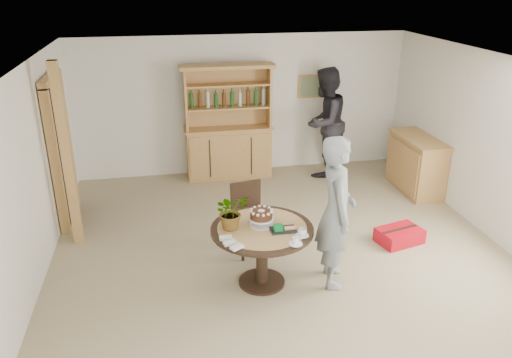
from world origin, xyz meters
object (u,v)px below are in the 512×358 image
object	(u,v)px
dining_chair	(249,213)
teen_boy	(336,212)
hutch	(228,140)
sideboard	(416,164)
red_suitcase	(399,236)
dining_table	(262,239)
adult_person	(324,123)

from	to	relation	value
dining_chair	teen_boy	world-z (taller)	teen_boy
hutch	sideboard	bearing A→B (deg)	-22.21
dining_chair	red_suitcase	xyz separation A→B (m)	(2.09, -0.22, -0.43)
dining_table	teen_boy	size ratio (longest dim) A/B	0.65
hutch	red_suitcase	xyz separation A→B (m)	(1.98, -2.90, -0.59)
sideboard	red_suitcase	bearing A→B (deg)	-122.54
sideboard	teen_boy	world-z (taller)	teen_boy
dining_chair	sideboard	bearing A→B (deg)	14.18
hutch	dining_chair	bearing A→B (deg)	-92.26
hutch	dining_chair	xyz separation A→B (m)	(-0.11, -2.68, -0.15)
adult_person	red_suitcase	size ratio (longest dim) A/B	2.90
hutch	teen_boy	xyz separation A→B (m)	(0.76, -3.61, 0.23)
sideboard	red_suitcase	distance (m)	2.00
teen_boy	adult_person	distance (m)	3.50
teen_boy	sideboard	bearing A→B (deg)	-34.48
hutch	dining_table	distance (m)	3.51
dining_table	dining_chair	size ratio (longest dim) A/B	1.27
sideboard	teen_boy	xyz separation A→B (m)	(-2.28, -2.37, 0.45)
dining_table	adult_person	distance (m)	3.75
teen_boy	adult_person	xyz separation A→B (m)	(0.95, 3.37, 0.07)
hutch	red_suitcase	distance (m)	3.56
dining_chair	adult_person	distance (m)	3.07
sideboard	red_suitcase	size ratio (longest dim) A/B	1.85
dining_chair	dining_table	bearing A→B (deg)	-99.41
dining_chair	adult_person	xyz separation A→B (m)	(1.81, 2.44, 0.45)
dining_table	teen_boy	distance (m)	0.91
sideboard	dining_table	bearing A→B (deg)	-144.10
hutch	red_suitcase	world-z (taller)	hutch
hutch	sideboard	xyz separation A→B (m)	(3.04, -1.24, -0.22)
adult_person	red_suitcase	xyz separation A→B (m)	(0.27, -2.66, -0.89)
teen_boy	adult_person	size ratio (longest dim) A/B	0.93
sideboard	teen_boy	bearing A→B (deg)	-133.94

